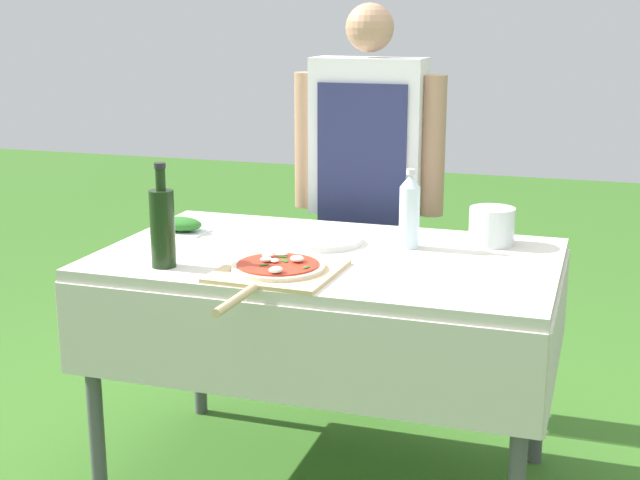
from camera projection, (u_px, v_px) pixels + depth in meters
The scene contains 8 objects.
prep_table at pixel (329, 281), 2.77m from camera, with size 1.40×0.86×0.79m.
person_cook at pixel (368, 176), 3.35m from camera, with size 0.58×0.19×1.54m.
pizza_on_peel at pixel (276, 270), 2.52m from camera, with size 0.34×0.57×0.05m.
oil_bottle at pixel (162, 226), 2.57m from camera, with size 0.07×0.07×0.31m.
water_bottle at pixel (410, 211), 2.78m from camera, with size 0.06×0.06×0.25m.
herb_container at pixel (180, 225), 3.00m from camera, with size 0.19×0.12×0.05m.
mixing_tub at pixel (492, 226), 2.84m from camera, with size 0.15×0.15×0.12m, color silver.
plate_stack at pixel (322, 240), 2.86m from camera, with size 0.26×0.26×0.02m.
Camera 1 is at (0.80, -2.53, 1.50)m, focal length 50.00 mm.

